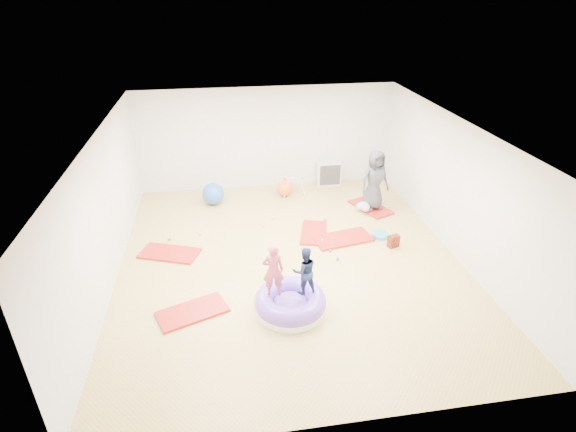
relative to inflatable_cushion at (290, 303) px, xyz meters
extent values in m
cube|color=tan|center=(0.26, 1.59, -0.16)|extent=(7.00, 8.00, 0.01)
cube|color=white|center=(0.26, 1.59, 2.64)|extent=(7.00, 8.00, 0.01)
cube|color=silver|center=(0.26, 5.59, 1.24)|extent=(7.00, 0.01, 2.80)
cube|color=silver|center=(0.26, -2.41, 1.24)|extent=(7.00, 0.01, 2.80)
cube|color=silver|center=(-3.24, 1.59, 1.24)|extent=(0.01, 8.00, 2.80)
cube|color=silver|center=(3.76, 1.59, 1.24)|extent=(0.01, 8.00, 2.80)
cube|color=red|center=(-1.73, 0.19, -0.13)|extent=(1.34, 0.99, 0.05)
cube|color=red|center=(-2.27, 2.23, -0.13)|extent=(1.38, 1.02, 0.05)
cube|color=red|center=(0.98, 2.62, -0.13)|extent=(0.84, 1.24, 0.05)
cube|color=red|center=(1.58, 2.25, -0.13)|extent=(1.40, 0.88, 0.05)
cube|color=red|center=(2.71, 3.69, -0.13)|extent=(0.99, 1.32, 0.05)
cylinder|color=white|center=(0.00, 0.00, -0.09)|extent=(1.24, 1.24, 0.14)
torus|color=#734BD2|center=(0.00, 0.00, 0.04)|extent=(1.28, 1.28, 0.34)
ellipsoid|color=#734BD2|center=(0.00, 0.00, -0.04)|extent=(0.68, 0.68, 0.31)
imported|color=#D44E62|center=(-0.29, 0.08, 0.72)|extent=(0.39, 0.27, 1.02)
imported|color=navy|center=(0.26, 0.06, 0.66)|extent=(0.46, 0.37, 0.90)
imported|color=#393B43|center=(2.73, 3.62, 0.66)|extent=(0.84, 0.64, 1.53)
ellipsoid|color=#A5C5E9|center=(2.46, 3.53, 0.00)|extent=(0.39, 0.25, 0.22)
sphere|color=#CE9D90|center=(2.46, 3.35, 0.03)|extent=(0.18, 0.18, 0.18)
sphere|color=blue|center=(1.38, 3.16, -0.12)|extent=(0.07, 0.07, 0.07)
sphere|color=yellow|center=(1.10, 2.23, -0.12)|extent=(0.07, 0.07, 0.07)
sphere|color=blue|center=(1.25, 1.43, -0.12)|extent=(0.07, 0.07, 0.07)
sphere|color=green|center=(-2.32, 2.83, -0.12)|extent=(0.07, 0.07, 0.07)
sphere|color=yellow|center=(-1.63, 2.97, -0.12)|extent=(0.07, 0.07, 0.07)
sphere|color=yellow|center=(-0.14, 3.14, -0.12)|extent=(0.07, 0.07, 0.07)
sphere|color=green|center=(1.17, 1.78, -0.12)|extent=(0.07, 0.07, 0.07)
sphere|color=green|center=(1.73, 2.04, -0.12)|extent=(0.07, 0.07, 0.07)
sphere|color=yellow|center=(0.15, 3.48, -0.12)|extent=(0.07, 0.07, 0.07)
sphere|color=blue|center=(-1.29, 4.59, 0.13)|extent=(0.58, 0.58, 0.58)
sphere|color=orange|center=(0.64, 4.80, 0.06)|extent=(0.43, 0.43, 0.43)
cylinder|color=silver|center=(0.65, 4.67, 0.10)|extent=(0.18, 0.19, 0.48)
cylinder|color=silver|center=(0.65, 5.08, 0.10)|extent=(0.18, 0.19, 0.48)
cylinder|color=silver|center=(1.10, 4.67, 0.10)|extent=(0.18, 0.19, 0.48)
cylinder|color=silver|center=(1.10, 5.08, 0.10)|extent=(0.18, 0.19, 0.48)
cylinder|color=silver|center=(0.88, 4.88, 0.31)|extent=(0.47, 0.03, 0.03)
sphere|color=red|center=(0.64, 4.88, 0.31)|extent=(0.06, 0.06, 0.06)
sphere|color=blue|center=(1.11, 4.88, 0.31)|extent=(0.06, 0.06, 0.06)
cube|color=silver|center=(2.00, 5.39, 0.19)|extent=(0.69, 0.33, 0.69)
cube|color=#3A3736|center=(2.00, 5.23, 0.19)|extent=(0.59, 0.02, 0.59)
cube|color=silver|center=(2.00, 5.34, 0.19)|extent=(0.02, 0.23, 0.61)
cube|color=silver|center=(2.00, 5.34, 0.19)|extent=(0.61, 0.23, 0.02)
cylinder|color=teal|center=(2.46, 2.23, -0.12)|extent=(0.37, 0.37, 0.08)
cube|color=#A73311|center=(2.60, 1.78, -0.02)|extent=(0.27, 0.21, 0.27)
cylinder|color=yellow|center=(-0.03, 0.45, -0.14)|extent=(0.20, 0.20, 0.03)
camera|label=1|loc=(-1.04, -6.25, 5.05)|focal=28.00mm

